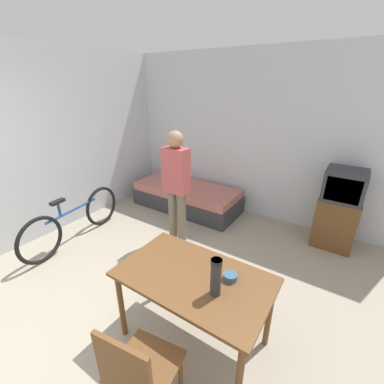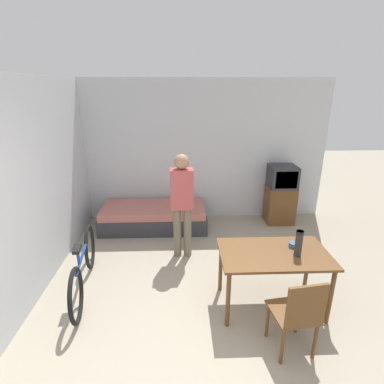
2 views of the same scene
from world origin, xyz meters
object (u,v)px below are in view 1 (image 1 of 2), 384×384
Objects in this scene: daybed at (187,197)px; person_standing at (176,182)px; wooden_chair at (137,373)px; mate_bowl at (230,277)px; thermos_flask at (216,276)px; tv at (338,209)px; dining_table at (194,284)px; bicycle at (74,220)px.

person_standing is (0.53, -1.01, 0.74)m from daybed.
mate_bowl is (0.23, 0.84, 0.26)m from wooden_chair.
tv is at bearing 75.92° from thermos_flask.
thermos_flask is 2.75× the size of mate_bowl.
mate_bowl reaches higher than dining_table.
mate_bowl reaches higher than bicycle.
person_standing is 14.61× the size of mate_bowl.
daybed is 3.36m from wooden_chair.
wooden_chair is (1.63, -2.92, 0.29)m from daybed.
daybed is 2.18× the size of wooden_chair.
bicycle is 1.05× the size of person_standing.
thermos_flask reaches higher than wooden_chair.
bicycle is at bearing 174.02° from mate_bowl.
thermos_flask is at bearing -51.24° from daybed.
person_standing reaches higher than mate_bowl.
thermos_flask is (2.59, -0.47, 0.57)m from bicycle.
dining_table reaches higher than daybed.
tv is at bearing 31.70° from bicycle.
tv reaches higher than mate_bowl.
dining_table is 0.73× the size of bicycle.
daybed is 3.00m from thermos_flask.
person_standing is at bearing 31.56° from bicycle.
wooden_chair is at bearing -60.19° from person_standing.
thermos_flask is (0.20, 0.65, 0.40)m from wooden_chair.
bicycle is at bearing -112.85° from daybed.
mate_bowl is at bearing 81.71° from thermos_flask.
person_standing is (-1.10, 1.91, 0.45)m from wooden_chair.
dining_table is (1.59, -2.20, 0.43)m from daybed.
daybed is at bearing 131.75° from mate_bowl.
dining_table is 11.21× the size of mate_bowl.
mate_bowl is (-0.59, -2.25, 0.19)m from tv.
tv is 2.55m from thermos_flask.
daybed is at bearing 128.76° from thermos_flask.
tv is (2.44, 0.17, 0.36)m from daybed.
person_standing reaches higher than daybed.
tv reaches higher than dining_table.
bicycle is at bearing 170.41° from dining_table.
dining_table is 2.40m from bicycle.
person_standing is at bearing 119.81° from wooden_chair.
mate_bowl is at bearing 24.59° from dining_table.
person_standing reaches higher than dining_table.
mate_bowl is (1.33, -1.07, -0.19)m from person_standing.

